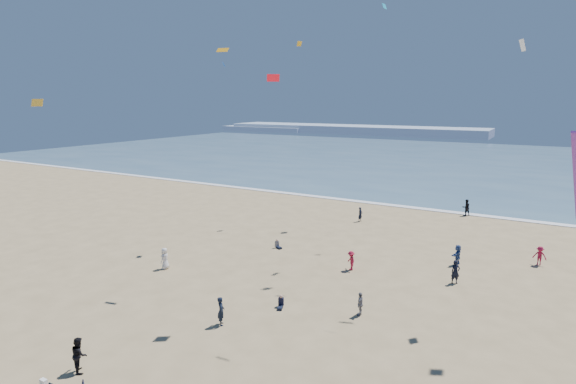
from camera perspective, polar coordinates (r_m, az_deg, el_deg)
The scene contains 8 objects.
ocean at distance 107.33m, azimuth 22.92°, elevation 3.45°, with size 220.00×100.00×0.06m, color #476B84.
surf_line at distance 58.69m, azimuth 16.59°, elevation -2.04°, with size 220.00×1.20×0.08m, color white.
headland_far at distance 195.20m, azimuth 8.08°, elevation 7.88°, with size 110.00×20.00×3.20m, color #7A8EA8.
headland_near at distance 209.19m, azimuth -2.76°, elevation 8.04°, with size 40.00×14.00×2.00m, color #7A8EA8.
standing_flyers at distance 31.13m, azimuth 13.01°, elevation -12.25°, with size 31.03×51.43×1.94m.
seated_group at distance 24.03m, azimuth -0.10°, elevation -20.74°, with size 16.19×31.52×0.84m.
white_tote at distance 25.68m, azimuth -28.60°, elevation -20.54°, with size 0.35×0.20×0.40m, color white.
kites_aloft at distance 24.37m, azimuth 23.68°, elevation 14.98°, with size 40.84×41.44×23.73m.
Camera 1 is at (12.80, -10.74, 13.20)m, focal length 28.00 mm.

